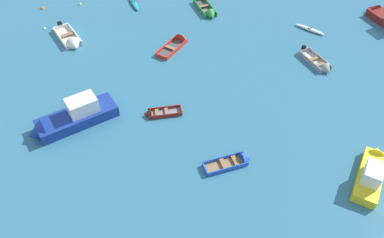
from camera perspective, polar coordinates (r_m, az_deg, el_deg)
rowboat_white_outer_right at (r=40.01m, az=-17.51°, el=10.93°), size 4.17×4.36×1.50m
rowboat_maroon_foreground_center at (r=30.72m, az=-5.47°, el=0.85°), size 3.16×1.87×0.88m
kayak_turquoise_far_back at (r=45.41m, az=-8.70°, el=16.80°), size 2.37×3.47×0.35m
rowboat_blue_back_row_right at (r=27.56m, az=6.76°, el=-6.17°), size 3.60×2.59×0.99m
rowboat_red_center at (r=38.35m, az=-2.05°, el=11.45°), size 2.76×4.31×1.22m
motor_launch_deep_blue_midfield_left at (r=30.89m, az=-17.66°, el=0.11°), size 6.45×6.05×2.51m
motor_launch_yellow_cluster_outer at (r=29.03m, az=25.24°, el=-7.03°), size 3.01×5.38×2.04m
rowboat_grey_distant_center at (r=37.11m, az=18.62°, el=7.60°), size 3.13×3.71×1.15m
rowboat_green_near_right at (r=43.00m, az=2.47°, el=15.61°), size 3.30×4.38×1.24m
kayak_white_far_left at (r=42.02m, az=17.11°, el=12.69°), size 3.11×2.02×0.31m
mooring_buoy_trailing at (r=46.61m, az=-16.35°, el=16.06°), size 0.34×0.34×0.34m
mooring_buoy_near_foreground at (r=43.38m, az=-21.12°, el=12.46°), size 0.29×0.29×0.29m
mooring_buoy_midfield at (r=47.09m, az=-21.38°, el=15.07°), size 0.45×0.45×0.45m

